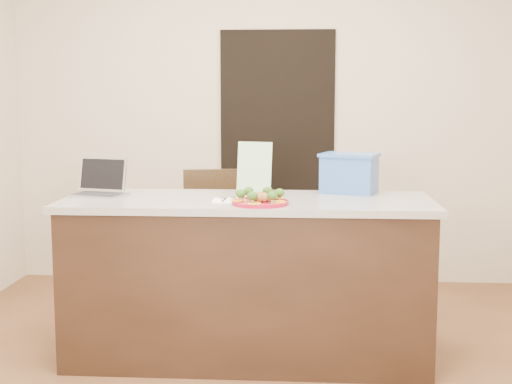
# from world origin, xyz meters

# --- Properties ---
(ground) EXTENTS (4.00, 4.00, 0.00)m
(ground) POSITION_xyz_m (0.00, 0.00, 0.00)
(ground) COLOR brown
(ground) RESTS_ON ground
(room_shell) EXTENTS (4.00, 4.00, 4.00)m
(room_shell) POSITION_xyz_m (0.00, 0.00, 1.62)
(room_shell) COLOR white
(room_shell) RESTS_ON ground
(doorway) EXTENTS (0.90, 0.02, 2.00)m
(doorway) POSITION_xyz_m (0.10, 1.98, 1.00)
(doorway) COLOR black
(doorway) RESTS_ON ground
(island) EXTENTS (2.06, 0.76, 0.92)m
(island) POSITION_xyz_m (0.00, 0.25, 0.46)
(island) COLOR black
(island) RESTS_ON ground
(plate) EXTENTS (0.30, 0.30, 0.02)m
(plate) POSITION_xyz_m (0.08, 0.04, 0.93)
(plate) COLOR maroon
(plate) RESTS_ON island
(meatballs) EXTENTS (0.12, 0.12, 0.05)m
(meatballs) POSITION_xyz_m (0.08, 0.04, 0.96)
(meatballs) COLOR olive
(meatballs) RESTS_ON plate
(broccoli) EXTENTS (0.26, 0.25, 0.05)m
(broccoli) POSITION_xyz_m (0.08, 0.04, 0.98)
(broccoli) COLOR #214612
(broccoli) RESTS_ON plate
(pepper_rings) EXTENTS (0.29, 0.30, 0.01)m
(pepper_rings) POSITION_xyz_m (0.08, 0.04, 0.94)
(pepper_rings) COLOR orange
(pepper_rings) RESTS_ON plate
(napkin) EXTENTS (0.17, 0.17, 0.01)m
(napkin) POSITION_xyz_m (-0.10, 0.14, 0.92)
(napkin) COLOR white
(napkin) RESTS_ON island
(fork) EXTENTS (0.03, 0.16, 0.00)m
(fork) POSITION_xyz_m (-0.12, 0.15, 0.93)
(fork) COLOR silver
(fork) RESTS_ON napkin
(knife) EXTENTS (0.06, 0.18, 0.01)m
(knife) POSITION_xyz_m (-0.07, 0.13, 0.93)
(knife) COLOR white
(knife) RESTS_ON napkin
(yogurt_bottle) EXTENTS (0.03, 0.03, 0.07)m
(yogurt_bottle) POSITION_xyz_m (0.15, 0.08, 0.95)
(yogurt_bottle) COLOR white
(yogurt_bottle) RESTS_ON island
(laptop) EXTENTS (0.35, 0.31, 0.22)m
(laptop) POSITION_xyz_m (-0.86, 0.34, 0.98)
(laptop) COLOR #A7A6AB
(laptop) RESTS_ON island
(leaflet) EXTENTS (0.21, 0.09, 0.30)m
(leaflet) POSITION_xyz_m (0.02, 0.51, 1.07)
(leaflet) COLOR white
(leaflet) RESTS_ON island
(blue_box) EXTENTS (0.38, 0.33, 0.23)m
(blue_box) POSITION_xyz_m (0.58, 0.53, 1.04)
(blue_box) COLOR #3261B6
(blue_box) RESTS_ON island
(chair) EXTENTS (0.51, 0.52, 1.00)m
(chair) POSITION_xyz_m (-0.28, 0.97, 0.57)
(chair) COLOR #382310
(chair) RESTS_ON ground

